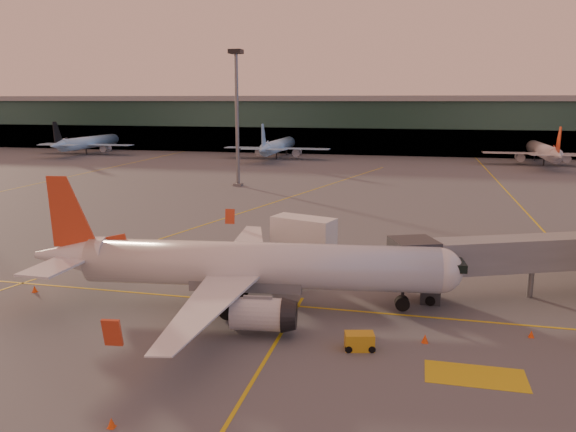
# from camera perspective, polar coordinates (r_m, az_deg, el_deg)

# --- Properties ---
(ground) EXTENTS (600.00, 600.00, 0.00)m
(ground) POSITION_cam_1_polar(r_m,az_deg,el_deg) (42.95, -7.12, -10.86)
(ground) COLOR #4C4F54
(ground) RESTS_ON ground
(taxi_markings) EXTENTS (100.12, 173.00, 0.01)m
(taxi_markings) POSITION_cam_1_polar(r_m,az_deg,el_deg) (85.94, -1.50, 0.71)
(taxi_markings) COLOR gold
(taxi_markings) RESTS_ON ground
(terminal) EXTENTS (400.00, 20.00, 17.60)m
(terminal) POSITION_cam_1_polar(r_m,az_deg,el_deg) (179.62, 8.76, 9.16)
(terminal) COLOR #19382D
(terminal) RESTS_ON ground
(mast_west_near) EXTENTS (2.40, 2.40, 25.60)m
(mast_west_near) POSITION_cam_1_polar(r_m,az_deg,el_deg) (108.60, -5.22, 10.86)
(mast_west_near) COLOR slate
(mast_west_near) RESTS_ON ground
(distant_aircraft_row) EXTENTS (350.00, 34.00, 13.00)m
(distant_aircraft_row) POSITION_cam_1_polar(r_m,az_deg,el_deg) (156.02, 11.94, 5.44)
(distant_aircraft_row) COLOR #96CEFC
(distant_aircraft_row) RESTS_ON ground
(main_airplane) EXTENTS (34.63, 31.32, 10.46)m
(main_airplane) POSITION_cam_1_polar(r_m,az_deg,el_deg) (44.99, -4.37, -5.15)
(main_airplane) COLOR silver
(main_airplane) RESTS_ON ground
(jet_bridge) EXTENTS (24.45, 12.55, 5.39)m
(jet_bridge) POSITION_cam_1_polar(r_m,az_deg,el_deg) (52.13, 24.82, -3.58)
(jet_bridge) COLOR slate
(jet_bridge) RESTS_ON ground
(catering_truck) EXTENTS (6.82, 4.49, 4.89)m
(catering_truck) POSITION_cam_1_polar(r_m,az_deg,el_deg) (56.53, 1.65, -2.25)
(catering_truck) COLOR #B51931
(catering_truck) RESTS_ON ground
(gpu_cart) EXTENTS (2.20, 1.61, 1.16)m
(gpu_cart) POSITION_cam_1_polar(r_m,az_deg,el_deg) (38.76, 7.27, -12.54)
(gpu_cart) COLOR gold
(gpu_cart) RESTS_ON ground
(cone_nose) EXTENTS (0.41, 0.41, 0.52)m
(cone_nose) POSITION_cam_1_polar(r_m,az_deg,el_deg) (43.88, 23.49, -10.94)
(cone_nose) COLOR #F44A0C
(cone_nose) RESTS_ON ground
(cone_tail) EXTENTS (0.47, 0.47, 0.59)m
(cone_tail) POSITION_cam_1_polar(r_m,az_deg,el_deg) (53.94, -24.34, -6.77)
(cone_tail) COLOR #F44A0C
(cone_tail) RESTS_ON ground
(cone_wing_right) EXTENTS (0.43, 0.43, 0.55)m
(cone_wing_right) POSITION_cam_1_polar(r_m,az_deg,el_deg) (31.83, -17.50, -19.40)
(cone_wing_right) COLOR #F44A0C
(cone_wing_right) RESTS_ON ground
(cone_wing_left) EXTENTS (0.42, 0.42, 0.53)m
(cone_wing_left) POSITION_cam_1_polar(r_m,az_deg,el_deg) (62.30, 0.40, -3.32)
(cone_wing_left) COLOR #F44A0C
(cone_wing_left) RESTS_ON ground
(cone_fwd) EXTENTS (0.48, 0.48, 0.61)m
(cone_fwd) POSITION_cam_1_polar(r_m,az_deg,el_deg) (40.67, 13.75, -12.01)
(cone_fwd) COLOR #F44A0C
(cone_fwd) RESTS_ON ground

